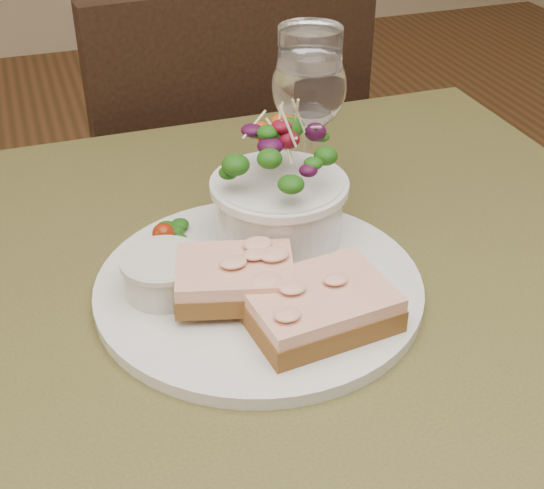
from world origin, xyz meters
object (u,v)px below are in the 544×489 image
object	(u,v)px
dinner_plate	(259,287)
ramekin	(163,273)
chair_far	(210,285)
sandwich_back	(235,278)
salad_bowl	(279,182)
wine_glass	(309,91)
sandwich_front	(319,306)
cafe_table	(293,383)

from	to	relation	value
dinner_plate	ramekin	xyz separation A→B (m)	(-0.08, 0.01, 0.03)
chair_far	sandwich_back	distance (m)	0.82
salad_bowl	wine_glass	size ratio (longest dim) A/B	0.73
dinner_plate	sandwich_front	xyz separation A→B (m)	(0.03, -0.07, 0.02)
dinner_plate	wine_glass	distance (m)	0.21
sandwich_back	wine_glass	size ratio (longest dim) A/B	0.67
chair_far	sandwich_front	world-z (taller)	chair_far
cafe_table	sandwich_front	xyz separation A→B (m)	(0.00, -0.05, 0.13)
salad_bowl	sandwich_front	bearing A→B (deg)	-95.64
sandwich_front	sandwich_back	bearing A→B (deg)	131.44
sandwich_front	sandwich_back	xyz separation A→B (m)	(-0.06, 0.05, 0.01)
salad_bowl	dinner_plate	bearing A→B (deg)	-122.68
dinner_plate	sandwich_back	xyz separation A→B (m)	(-0.03, -0.02, 0.03)
sandwich_front	salad_bowl	bearing A→B (deg)	77.90
cafe_table	chair_far	world-z (taller)	chair_far
sandwich_back	wine_glass	distance (m)	0.23
sandwich_back	salad_bowl	world-z (taller)	salad_bowl
sandwich_front	wine_glass	size ratio (longest dim) A/B	0.73
dinner_plate	salad_bowl	distance (m)	0.10
ramekin	salad_bowl	bearing A→B (deg)	23.16
sandwich_back	wine_glass	bearing A→B (deg)	67.29
dinner_plate	sandwich_front	distance (m)	0.08
wine_glass	chair_far	bearing A→B (deg)	89.97
sandwich_front	sandwich_back	world-z (taller)	sandwich_back
chair_far	wine_glass	distance (m)	0.75
chair_far	dinner_plate	bearing A→B (deg)	76.15
sandwich_back	ramekin	xyz separation A→B (m)	(-0.06, 0.03, -0.00)
salad_bowl	chair_far	bearing A→B (deg)	83.91
cafe_table	salad_bowl	bearing A→B (deg)	79.44
dinner_plate	wine_glass	world-z (taller)	wine_glass
sandwich_back	ramekin	bearing A→B (deg)	165.71
cafe_table	salad_bowl	distance (m)	0.19
ramekin	wine_glass	distance (m)	0.25
cafe_table	sandwich_front	distance (m)	0.14
cafe_table	ramekin	xyz separation A→B (m)	(-0.11, 0.03, 0.13)
chair_far	sandwich_back	bearing A→B (deg)	74.09
sandwich_back	ramekin	size ratio (longest dim) A/B	1.72
sandwich_back	salad_bowl	distance (m)	0.12
sandwich_back	salad_bowl	xyz separation A→B (m)	(0.07, 0.09, 0.04)
sandwich_front	ramekin	bearing A→B (deg)	137.11
dinner_plate	wine_glass	bearing A→B (deg)	55.06
ramekin	chair_far	bearing A→B (deg)	73.22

